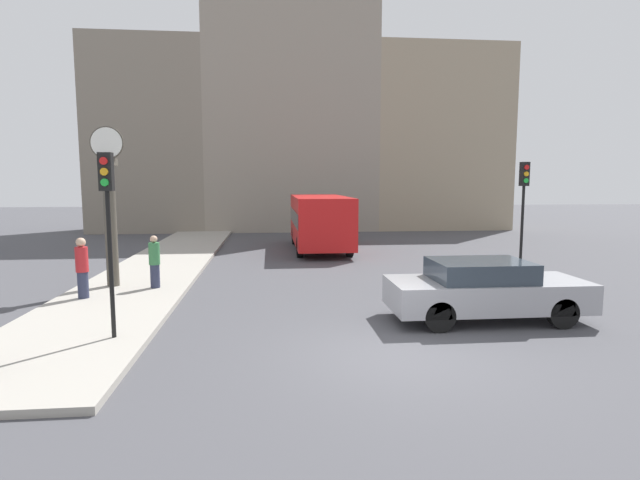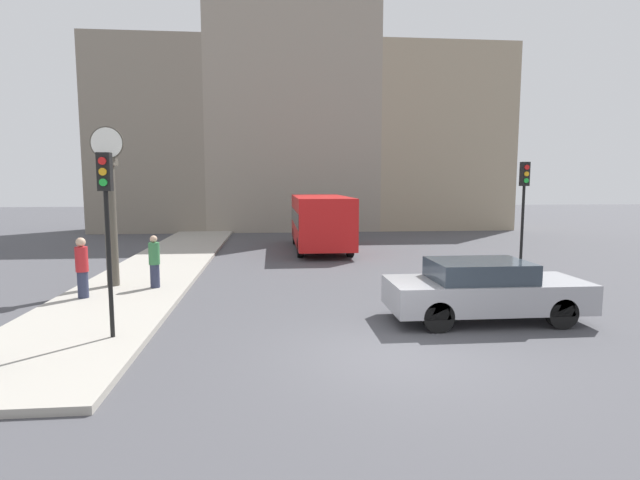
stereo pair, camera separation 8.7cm
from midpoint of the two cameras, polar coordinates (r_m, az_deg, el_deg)
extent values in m
plane|color=#47474C|center=(9.96, 9.05, -12.94)|extent=(120.00, 120.00, 0.00)
cube|color=#A39E93|center=(21.68, -16.77, -2.25)|extent=(3.42, 27.86, 0.14)
cube|color=gray|center=(36.20, -18.58, 11.00)|extent=(7.55, 5.00, 12.55)
cube|color=gray|center=(35.71, -3.11, 16.23)|extent=(11.45, 5.00, 18.51)
cube|color=gray|center=(37.26, 13.45, 11.04)|extent=(9.37, 5.00, 12.56)
cube|color=#9E9EA3|center=(12.70, 18.57, -5.88)|extent=(4.67, 1.89, 0.69)
cube|color=#2D3842|center=(12.52, 17.89, -3.33)|extent=(2.24, 1.70, 0.47)
cylinder|color=black|center=(14.13, 22.54, -6.01)|extent=(0.70, 0.22, 0.70)
cylinder|color=black|center=(12.72, 26.10, -7.55)|extent=(0.70, 0.22, 0.70)
cylinder|color=black|center=(13.04, 11.15, -6.65)|extent=(0.70, 0.22, 0.70)
cylinder|color=black|center=(11.49, 13.55, -8.53)|extent=(0.70, 0.22, 0.70)
cube|color=red|center=(24.32, 0.14, 2.35)|extent=(2.50, 7.45, 2.27)
cube|color=#1E232D|center=(24.32, 0.14, 2.67)|extent=(2.53, 7.30, 0.68)
cylinder|color=black|center=(26.83, 2.02, 0.52)|extent=(0.28, 0.90, 0.90)
cylinder|color=black|center=(26.63, -2.72, 0.47)|extent=(0.28, 0.90, 0.90)
cylinder|color=black|center=(22.29, 3.57, -0.75)|extent=(0.28, 0.90, 0.90)
cylinder|color=black|center=(22.06, -2.14, -0.83)|extent=(0.28, 0.90, 0.90)
cylinder|color=black|center=(11.00, -22.73, -2.66)|extent=(0.09, 0.09, 3.00)
cube|color=black|center=(10.87, -23.18, 7.18)|extent=(0.26, 0.20, 0.76)
cylinder|color=red|center=(10.76, -23.42, 8.29)|extent=(0.15, 0.04, 0.15)
cylinder|color=orange|center=(10.75, -23.37, 7.18)|extent=(0.15, 0.04, 0.15)
cylinder|color=green|center=(10.75, -23.32, 6.07)|extent=(0.15, 0.04, 0.15)
cylinder|color=black|center=(17.34, 22.20, 0.45)|extent=(0.09, 0.09, 3.19)
cube|color=black|center=(17.26, 22.49, 6.99)|extent=(0.26, 0.20, 0.76)
cylinder|color=red|center=(17.15, 22.71, 7.68)|extent=(0.15, 0.04, 0.15)
cylinder|color=orange|center=(17.15, 22.68, 6.98)|extent=(0.15, 0.04, 0.15)
cylinder|color=green|center=(17.15, 22.64, 6.29)|extent=(0.15, 0.04, 0.15)
cylinder|color=#4C473D|center=(16.47, -22.65, 1.45)|extent=(0.36, 0.36, 3.67)
cube|color=#4C473D|center=(16.43, -22.96, 8.22)|extent=(0.47, 0.47, 0.22)
cylinder|color=#4C473D|center=(16.46, -23.05, 10.17)|extent=(0.98, 0.04, 0.98)
cylinder|color=white|center=(16.46, -23.05, 10.17)|extent=(0.91, 0.06, 0.91)
cylinder|color=#2D334C|center=(15.24, -25.31, -4.64)|extent=(0.28, 0.28, 0.73)
cylinder|color=red|center=(15.13, -25.44, -2.00)|extent=(0.33, 0.33, 0.68)
sphere|color=tan|center=(15.07, -25.53, -0.23)|extent=(0.26, 0.26, 0.26)
cylinder|color=#2D334C|center=(15.91, -18.19, -3.92)|extent=(0.28, 0.28, 0.71)
cylinder|color=#387A47|center=(15.80, -18.28, -1.47)|extent=(0.33, 0.33, 0.66)
sphere|color=tan|center=(15.75, -18.34, 0.11)|extent=(0.22, 0.22, 0.22)
camera|label=1|loc=(0.04, -89.86, 0.02)|focal=28.00mm
camera|label=2|loc=(0.04, 90.14, -0.02)|focal=28.00mm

